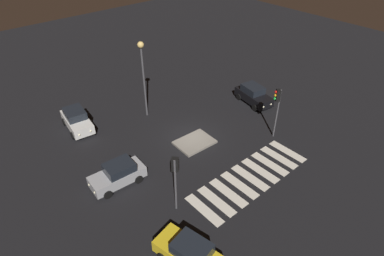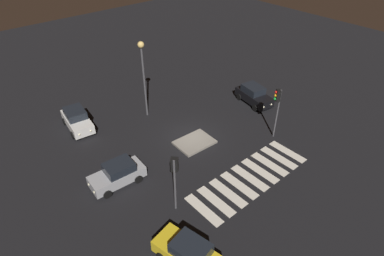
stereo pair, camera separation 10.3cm
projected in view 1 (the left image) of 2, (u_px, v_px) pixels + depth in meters
ground_plane at (192, 138)px, 27.87m from camera, size 80.00×80.00×0.00m
traffic_island at (195, 142)px, 27.18m from camera, size 3.18×2.44×0.18m
car_yellow at (189, 253)px, 17.85m from camera, size 2.49×4.18×1.73m
car_black at (253, 95)px, 32.17m from camera, size 2.43×4.24×1.76m
car_white at (77, 120)px, 28.53m from camera, size 2.30×4.24×1.78m
car_silver at (118, 174)px, 22.95m from camera, size 4.00×2.03×1.70m
traffic_light_east at (277, 102)px, 26.10m from camera, size 0.53×0.54×4.49m
traffic_light_south at (175, 171)px, 19.83m from camera, size 0.53×0.54×4.16m
street_lamp at (143, 67)px, 27.97m from camera, size 0.56×0.56×7.15m
crosswalk_near at (250, 177)px, 23.87m from camera, size 9.90×3.20×0.02m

